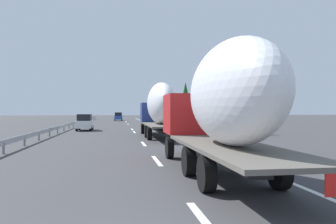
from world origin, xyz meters
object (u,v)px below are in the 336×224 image
at_px(car_blue_sedan, 118,117).
at_px(car_white_van, 85,122).
at_px(road_sign, 161,111).
at_px(truck_trailing, 221,104).
at_px(truck_lead, 159,107).

xyz_separation_m(car_blue_sedan, car_white_van, (-38.17, 3.97, -0.01)).
distance_m(car_white_van, road_sign, 15.61).
relative_size(truck_trailing, car_blue_sedan, 3.04).
relative_size(car_blue_sedan, car_white_van, 0.96).
relative_size(car_white_van, road_sign, 1.34).
height_order(truck_trailing, car_white_van, truck_trailing).
xyz_separation_m(truck_lead, truck_trailing, (-17.45, -0.00, -0.06)).
height_order(car_blue_sedan, road_sign, road_sign).
bearing_deg(truck_lead, car_blue_sedan, 3.93).
height_order(truck_lead, road_sign, truck_lead).
relative_size(truck_lead, car_white_van, 3.13).
bearing_deg(truck_lead, car_white_van, 33.21).
height_order(truck_trailing, car_blue_sedan, truck_trailing).
distance_m(truck_lead, road_sign, 22.99).
xyz_separation_m(truck_lead, road_sign, (22.77, -3.10, -0.41)).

